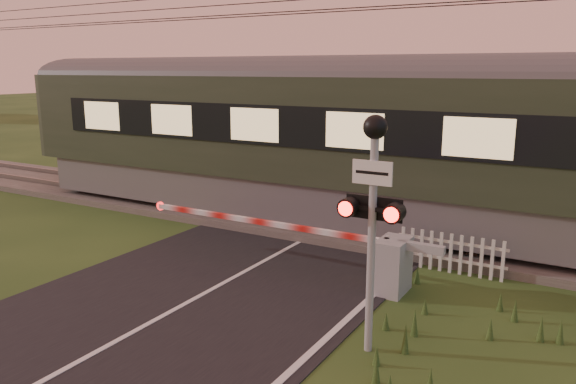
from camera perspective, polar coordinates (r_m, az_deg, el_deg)
The scene contains 7 objects.
ground at distance 9.91m, azimuth -12.76°, elevation -12.38°, with size 160.00×160.00×0.00m, color #253F18.
road at distance 9.74m, azimuth -13.63°, elevation -12.81°, with size 6.00×140.00×0.03m.
track_bed at distance 14.99m, azimuth 4.28°, elevation -3.25°, with size 140.00×3.40×0.39m.
overhead_wires at distance 14.52m, azimuth 4.65°, elevation 18.79°, with size 120.00×0.62×0.62m.
boom_gate at distance 10.79m, azimuth 8.90°, elevation -6.77°, with size 6.76×0.80×1.06m.
crossing_signal at distance 7.94m, azimuth 8.63°, elevation -0.09°, with size 0.89×0.36×3.50m.
picket_fence at distance 11.99m, azimuth 16.20°, elevation -5.98°, with size 2.23×0.07×0.83m.
Camera 1 is at (6.24, -6.51, 4.11)m, focal length 35.00 mm.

